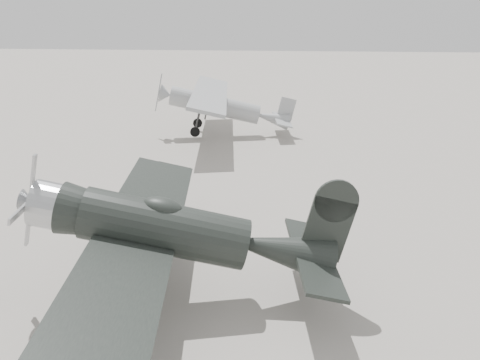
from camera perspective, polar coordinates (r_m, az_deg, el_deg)
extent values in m
plane|color=#9C948A|center=(13.97, -6.01, -11.13)|extent=(160.00, 160.00, 0.00)
cylinder|color=black|center=(11.93, -9.01, -6.08)|extent=(4.23, 1.79, 1.31)
cone|color=black|center=(11.90, 5.91, -5.75)|extent=(2.55, 1.49, 1.21)
cylinder|color=#A9ACAE|center=(12.63, -21.97, -5.85)|extent=(0.97, 1.25, 1.16)
cone|color=#A9ACAE|center=(12.84, -24.32, -5.78)|extent=(0.39, 0.56, 0.52)
cube|color=#A9ACAE|center=(12.81, -24.05, -5.79)|extent=(0.08, 0.17, 2.42)
ellipsoid|color=black|center=(11.72, -10.07, -3.53)|extent=(1.09, 0.75, 0.43)
cube|color=black|center=(12.18, -12.00, -7.43)|extent=(3.29, 11.35, 0.21)
cube|color=black|center=(11.99, 9.47, -5.47)|extent=(1.49, 4.01, 0.09)
cube|color=black|center=(11.71, 10.36, -1.94)|extent=(1.12, 0.23, 1.68)
cylinder|color=black|center=(11.86, -14.46, -15.69)|extent=(0.65, 0.22, 0.63)
cylinder|color=black|center=(13.94, -12.25, -9.71)|extent=(0.65, 0.22, 0.63)
cylinder|color=#333333|center=(11.52, -14.73, -13.16)|extent=(0.11, 0.11, 1.31)
cylinder|color=#333333|center=(13.64, -12.44, -7.42)|extent=(0.11, 0.11, 1.31)
cylinder|color=black|center=(12.24, 10.43, -7.33)|extent=(0.21, 0.10, 0.21)
cylinder|color=#999D9E|center=(28.33, -3.06, 9.09)|extent=(5.46, 1.75, 1.14)
cone|color=#999D9E|center=(28.44, 4.33, 9.10)|extent=(1.97, 1.24, 1.03)
cone|color=#999D9E|center=(28.59, -9.15, 8.96)|extent=(0.74, 1.14, 1.07)
cube|color=#999D9E|center=(28.65, -9.98, 8.94)|extent=(0.07, 0.15, 2.27)
cube|color=#999D9E|center=(28.24, -3.94, 10.35)|extent=(3.26, 11.51, 0.19)
cube|color=#999D9E|center=(28.49, 5.38, 9.19)|extent=(1.33, 3.59, 0.08)
cube|color=#999D9E|center=(28.38, 5.63, 10.52)|extent=(0.93, 0.19, 1.34)
cylinder|color=black|center=(27.61, -4.80, 5.42)|extent=(0.59, 0.21, 0.58)
cylinder|color=black|center=(29.81, -4.54, 6.51)|extent=(0.59, 0.21, 0.58)
cylinder|color=#333333|center=(27.47, -4.83, 6.60)|extent=(0.10, 0.10, 1.24)
cylinder|color=#333333|center=(29.68, -4.57, 7.62)|extent=(0.10, 0.10, 1.24)
cylinder|color=black|center=(28.58, 5.77, 8.48)|extent=(0.19, 0.09, 0.19)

